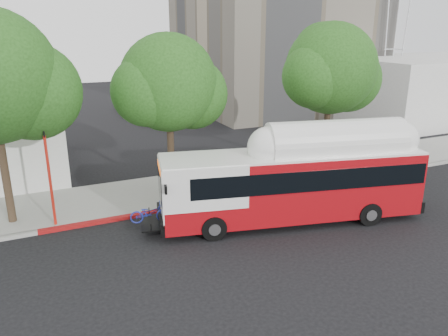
{
  "coord_description": "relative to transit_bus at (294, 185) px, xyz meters",
  "views": [
    {
      "loc": [
        -7.69,
        -15.63,
        8.85
      ],
      "look_at": [
        0.76,
        3.0,
        2.19
      ],
      "focal_mm": 35.0,
      "sensor_mm": 36.0,
      "label": 1
    }
  ],
  "objects": [
    {
      "name": "ground",
      "position": [
        -3.17,
        -0.42,
        -1.8
      ],
      "size": [
        120.0,
        120.0,
        0.0
      ],
      "primitive_type": "plane",
      "color": "black",
      "rests_on": "ground"
    },
    {
      "name": "sidewalk",
      "position": [
        -3.17,
        6.08,
        -1.73
      ],
      "size": [
        60.0,
        5.0,
        0.15
      ],
      "primitive_type": "cube",
      "color": "gray",
      "rests_on": "ground"
    },
    {
      "name": "curb_strip",
      "position": [
        -3.17,
        3.48,
        -1.73
      ],
      "size": [
        60.0,
        0.3,
        0.15
      ],
      "primitive_type": "cube",
      "color": "gray",
      "rests_on": "ground"
    },
    {
      "name": "red_curb_segment",
      "position": [
        -6.17,
        3.48,
        -1.72
      ],
      "size": [
        10.0,
        0.32,
        0.16
      ],
      "primitive_type": "cube",
      "color": "maroon",
      "rests_on": "ground"
    },
    {
      "name": "street_tree_left",
      "position": [
        -11.7,
        5.14,
        4.8
      ],
      "size": [
        6.67,
        5.8,
        9.74
      ],
      "color": "#2D2116",
      "rests_on": "ground"
    },
    {
      "name": "street_tree_mid",
      "position": [
        -3.76,
        5.64,
        4.1
      ],
      "size": [
        5.75,
        5.0,
        8.62
      ],
      "color": "#2D2116",
      "rests_on": "ground"
    },
    {
      "name": "street_tree_right",
      "position": [
        6.27,
        5.44,
        4.45
      ],
      "size": [
        6.21,
        5.4,
        9.18
      ],
      "color": "#2D2116",
      "rests_on": "ground"
    },
    {
      "name": "horizon_block",
      "position": [
        26.83,
        15.58,
        1.2
      ],
      "size": [
        20.0,
        12.0,
        6.0
      ],
      "primitive_type": "cube",
      "color": "silver",
      "rests_on": "ground"
    },
    {
      "name": "transit_bus",
      "position": [
        0.0,
        0.0,
        0.0
      ],
      "size": [
        13.22,
        5.21,
        3.86
      ],
      "rotation": [
        0.0,
        0.0,
        -0.22
      ],
      "color": "#9E0B11",
      "rests_on": "ground"
    },
    {
      "name": "signal_pole",
      "position": [
        -10.36,
        3.87,
        0.55
      ],
      "size": [
        0.13,
        0.43,
        4.59
      ],
      "color": "red",
      "rests_on": "ground"
    }
  ]
}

